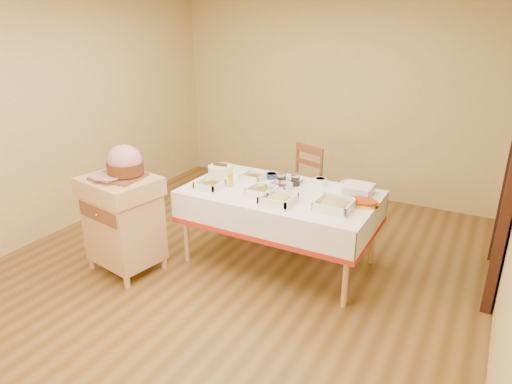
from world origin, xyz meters
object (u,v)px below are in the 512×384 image
bread_basket (220,170)px  brass_platter (361,202)px  butcher_cart (123,218)px  preserve_jar_left (282,180)px  preserve_jar_right (295,180)px  mustard_bottle (231,179)px  dining_chair (300,187)px  ham_on_board (124,164)px  dining_table (280,207)px  plate_stack (358,190)px

bread_basket → brass_platter: bearing=-3.5°
butcher_cart → preserve_jar_left: 1.56m
preserve_jar_right → mustard_bottle: 0.64m
butcher_cart → preserve_jar_left: bearing=39.7°
preserve_jar_left → bread_basket: size_ratio=0.48×
dining_chair → ham_on_board: bearing=-121.6°
dining_table → preserve_jar_right: size_ratio=15.25×
butcher_cart → brass_platter: 2.21m
dining_chair → mustard_bottle: size_ratio=5.80×
ham_on_board → brass_platter: bearing=23.2°
butcher_cart → brass_platter: (2.01, 0.88, 0.25)m
ham_on_board → brass_platter: (1.97, 0.84, -0.29)m
preserve_jar_left → mustard_bottle: size_ratio=0.75×
dining_chair → ham_on_board: (-1.03, -1.67, 0.58)m
mustard_bottle → preserve_jar_right: bearing=30.9°
mustard_bottle → bread_basket: size_ratio=0.64×
preserve_jar_right → mustard_bottle: bearing=-149.1°
ham_on_board → mustard_bottle: 1.01m
ham_on_board → preserve_jar_right: size_ratio=3.87×
mustard_bottle → brass_platter: bearing=7.4°
preserve_jar_left → plate_stack: preserve_jar_left is taller
dining_chair → plate_stack: (0.84, -0.60, 0.32)m
dining_table → dining_chair: dining_chair is taller
dining_table → brass_platter: size_ratio=5.72×
ham_on_board → preserve_jar_right: ham_on_board is taller
ham_on_board → preserve_jar_left: (1.13, 0.94, -0.25)m
preserve_jar_left → brass_platter: preserve_jar_left is taller
dining_table → bread_basket: bread_basket is taller
brass_platter → bread_basket: bearing=176.5°
butcher_cart → ham_on_board: size_ratio=2.03×
plate_stack → dining_chair: bearing=144.4°
brass_platter → dining_chair: bearing=138.7°
ham_on_board → bread_basket: ham_on_board is taller
ham_on_board → preserve_jar_left: ham_on_board is taller
dining_chair → plate_stack: 1.09m
preserve_jar_left → preserve_jar_right: (0.12, 0.06, -0.00)m
bread_basket → dining_table: bearing=-11.1°
dining_chair → preserve_jar_right: dining_chair is taller
dining_table → mustard_bottle: 0.55m
dining_chair → bread_basket: size_ratio=3.72×
dining_chair → preserve_jar_left: 0.80m
plate_stack → brass_platter: 0.24m
preserve_jar_left → ham_on_board: bearing=-140.2°
butcher_cart → ham_on_board: (0.05, 0.04, 0.54)m
dining_chair → brass_platter: dining_chair is taller
dining_table → plate_stack: size_ratio=7.10×
preserve_jar_right → mustard_bottle: (-0.54, -0.33, 0.02)m
preserve_jar_left → mustard_bottle: bearing=-148.0°
dining_table → brass_platter: (0.77, 0.06, 0.18)m
bread_basket → plate_stack: bread_basket is taller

